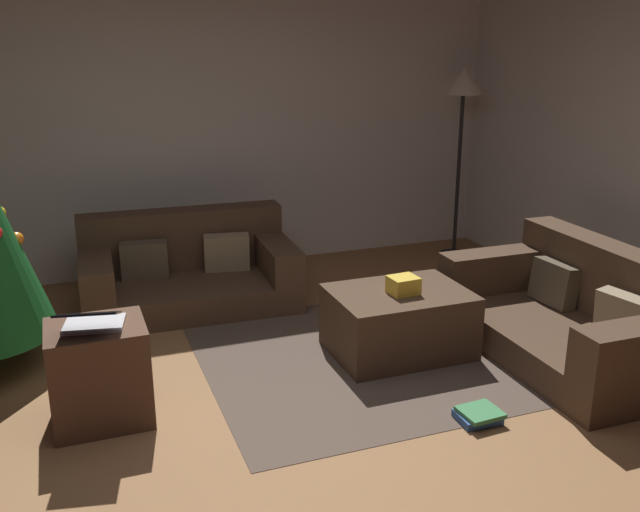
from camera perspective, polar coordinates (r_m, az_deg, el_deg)
ground_plane at (r=3.78m, az=-4.05°, el=-15.30°), size 6.40×6.40×0.00m
rear_partition at (r=6.30m, az=-12.72°, el=10.29°), size 6.40×0.12×2.60m
couch_left at (r=5.67m, az=-10.72°, el=-1.14°), size 1.66×0.98×0.70m
couch_right at (r=4.98m, az=20.25°, el=-4.55°), size 0.99×1.72×0.71m
ottoman at (r=4.73m, az=6.42°, el=-5.34°), size 0.89×0.66×0.43m
gift_box at (r=4.60m, az=6.80°, el=-2.37°), size 0.19×0.17×0.11m
tv_remote at (r=4.62m, az=6.40°, el=-2.88°), size 0.12×0.16×0.02m
side_table at (r=4.06m, az=-17.52°, el=-9.10°), size 0.52×0.44×0.56m
laptop at (r=3.87m, az=-18.08°, el=-5.02°), size 0.38×0.44×0.17m
book_stack at (r=4.07m, az=12.78°, el=-12.53°), size 0.24×0.21×0.07m
corner_lamp at (r=6.67m, az=11.57°, el=12.62°), size 0.36×0.36×1.78m
area_rug at (r=4.82m, az=6.33°, el=-7.69°), size 2.60×2.00×0.01m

